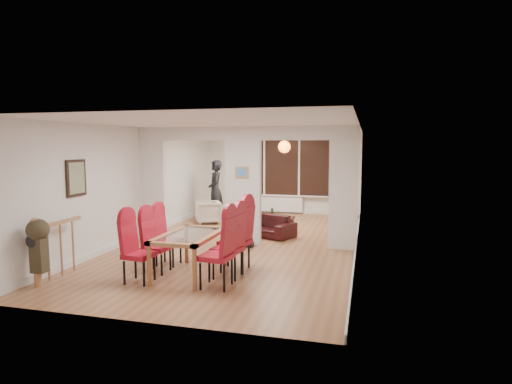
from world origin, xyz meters
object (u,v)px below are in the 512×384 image
at_px(dining_chair_rb, 227,244).
at_px(armchair, 208,212).
at_px(dining_chair_ra, 216,251).
at_px(bottle, 272,213).
at_px(dining_table, 190,254).
at_px(bowl, 279,216).
at_px(television, 342,213).
at_px(dining_chair_lc, 168,238).
at_px(coffee_table, 275,221).
at_px(dining_chair_rc, 235,237).
at_px(sofa, 260,224).
at_px(dining_chair_lb, 157,243).
at_px(person, 215,190).
at_px(dining_chair_la, 139,250).

bearing_deg(dining_chair_rb, armchair, 123.31).
bearing_deg(dining_chair_ra, bottle, 99.45).
height_order(dining_table, bowl, dining_table).
height_order(television, bowl, television).
bearing_deg(dining_chair_lc, coffee_table, 80.59).
bearing_deg(armchair, dining_table, -10.33).
relative_size(dining_chair_rc, television, 1.27).
relative_size(dining_chair_lc, sofa, 0.58).
xyz_separation_m(coffee_table, bottle, (-0.06, -0.11, 0.25)).
bearing_deg(dining_chair_lc, bottle, 80.97).
distance_m(armchair, bottle, 1.85).
relative_size(dining_chair_ra, bottle, 4.34).
height_order(dining_table, dining_chair_rc, dining_chair_rc).
bearing_deg(dining_chair_ra, coffee_table, 98.76).
xyz_separation_m(dining_chair_lb, person, (-0.84, 5.28, 0.37)).
height_order(armchair, person, person).
relative_size(armchair, television, 0.74).
xyz_separation_m(dining_chair_lb, bottle, (1.01, 4.69, -0.14)).
height_order(armchair, bowl, armchair).
height_order(dining_chair_lb, dining_chair_rc, dining_chair_rc).
height_order(dining_table, person, person).
bearing_deg(bowl, dining_chair_la, -102.49).
relative_size(dining_chair_rc, sofa, 0.68).
bearing_deg(armchair, television, 79.79).
distance_m(dining_chair_rb, sofa, 3.47).
bearing_deg(dining_chair_rb, dining_chair_ra, -82.28).
height_order(dining_table, dining_chair_ra, dining_chair_ra).
xyz_separation_m(television, coffee_table, (-1.75, -0.99, -0.15)).
relative_size(dining_chair_rb, coffee_table, 1.10).
height_order(dining_table, dining_chair_rb, dining_chair_rb).
xyz_separation_m(dining_chair_lc, armchair, (-0.82, 4.16, -0.19)).
height_order(dining_chair_rb, person, person).
height_order(dining_chair_ra, sofa, dining_chair_ra).
height_order(dining_chair_lb, bowl, dining_chair_lb).
bearing_deg(sofa, dining_table, -70.91).
relative_size(dining_chair_ra, sofa, 0.66).
bearing_deg(armchair, person, 152.32).
relative_size(dining_chair_lb, person, 0.58).
relative_size(dining_chair_rc, bottle, 4.47).
bearing_deg(dining_chair_ra, dining_chair_rc, 96.24).
height_order(dining_chair_rc, bowl, dining_chair_rc).
height_order(dining_chair_rb, bottle, dining_chair_rb).
distance_m(dining_chair_ra, coffee_table, 5.32).
bearing_deg(armchair, dining_chair_la, -18.74).
height_order(dining_chair_ra, bowl, dining_chair_ra).
xyz_separation_m(dining_table, armchair, (-1.46, 4.66, -0.04)).
height_order(dining_chair_ra, bottle, dining_chair_ra).
relative_size(dining_chair_la, dining_chair_rc, 0.89).
relative_size(dining_chair_ra, dining_chair_rb, 1.02).
bearing_deg(dining_chair_lc, television, 66.57).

